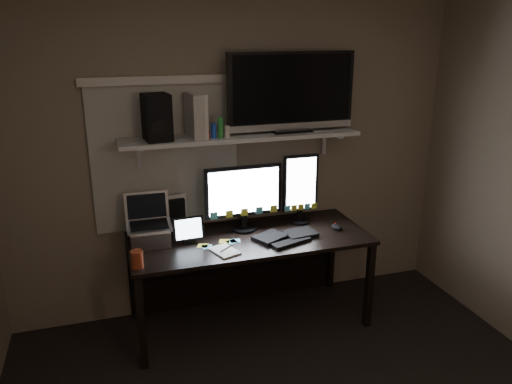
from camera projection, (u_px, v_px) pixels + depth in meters
name	position (u px, v px, depth m)	size (l,w,h in m)	color
back_wall	(236.00, 159.00, 3.95)	(3.60, 3.60, 0.00)	#7C6959
window_blinds	(166.00, 158.00, 3.77)	(1.10, 0.02, 1.10)	beige
desk	(245.00, 252.00, 3.94)	(1.80, 0.75, 0.73)	black
wall_shelf	(241.00, 136.00, 3.73)	(1.80, 0.35, 0.03)	beige
monitor_landscape	(244.00, 198.00, 3.83)	(0.61, 0.06, 0.53)	black
monitor_portrait	(300.00, 189.00, 3.97)	(0.29, 0.05, 0.57)	black
keyboard	(285.00, 236.00, 3.76)	(0.48, 0.19, 0.03)	black
mouse	(337.00, 227.00, 3.91)	(0.07, 0.11, 0.04)	black
notepad	(225.00, 251.00, 3.52)	(0.15, 0.21, 0.01)	silver
tablet	(188.00, 230.00, 3.64)	(0.23, 0.10, 0.20)	black
file_sorter	(170.00, 214.00, 3.84)	(0.23, 0.10, 0.29)	black
laptop	(149.00, 221.00, 3.59)	(0.32, 0.26, 0.36)	#BCBDC1
cup	(137.00, 259.00, 3.27)	(0.08, 0.08, 0.12)	maroon
sticky_notes	(219.00, 247.00, 3.60)	(0.32, 0.24, 0.00)	gold
tv	(291.00, 92.00, 3.74)	(0.99, 0.18, 0.59)	black
game_console	(196.00, 115.00, 3.59)	(0.08, 0.26, 0.31)	beige
speaker	(157.00, 117.00, 3.47)	(0.18, 0.22, 0.32)	black
bottles	(217.00, 127.00, 3.57)	(0.24, 0.06, 0.15)	#A50F0C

